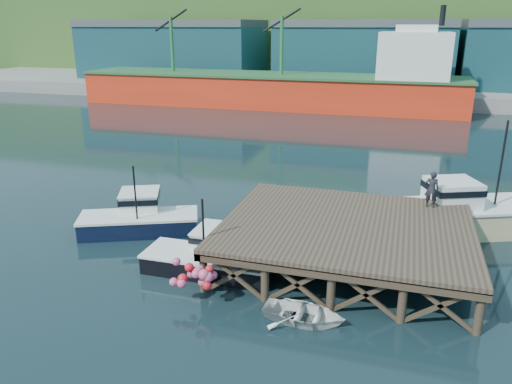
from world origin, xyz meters
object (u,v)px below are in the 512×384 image
at_px(boat_black, 212,256).
at_px(dockworker, 432,189).
at_px(trawler, 482,208).
at_px(boat_navy, 139,217).
at_px(dinghy, 304,314).

height_order(boat_black, dockworker, dockworker).
relative_size(trawler, dockworker, 5.19).
distance_m(boat_black, trawler, 15.99).
bearing_deg(trawler, boat_black, -168.25).
xyz_separation_m(boat_black, trawler, (13.07, 9.20, 0.61)).
xyz_separation_m(boat_navy, dockworker, (15.91, 2.99, 2.28)).
bearing_deg(boat_navy, dinghy, -54.03).
bearing_deg(dockworker, trawler, -130.96).
relative_size(boat_black, dockworker, 3.25).
xyz_separation_m(boat_black, dockworker, (10.08, 6.37, 2.38)).
xyz_separation_m(boat_black, dinghy, (5.21, -3.10, -0.38)).
height_order(boat_navy, dockworker, boat_navy).
distance_m(boat_navy, boat_black, 6.74).
xyz_separation_m(dinghy, dockworker, (4.86, 9.47, 2.77)).
distance_m(trawler, dinghy, 14.63).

